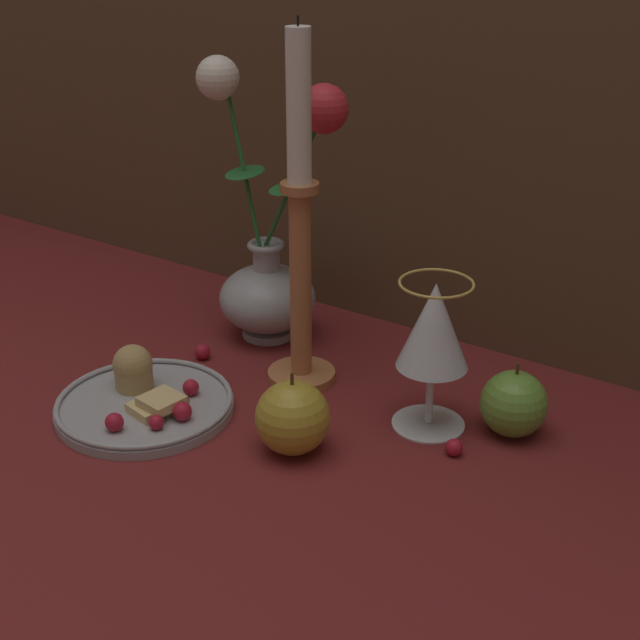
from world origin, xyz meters
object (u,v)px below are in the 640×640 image
object	(u,v)px
candlestick	(300,242)
apple_beside_vase	(293,418)
vase	(269,262)
wine_glass	(434,332)
plate_with_pastries	(144,398)
apple_near_glass	(514,404)

from	to	relation	value
candlestick	apple_beside_vase	world-z (taller)	candlestick
vase	wine_glass	bearing A→B (deg)	-15.92
wine_glass	apple_beside_vase	bearing A→B (deg)	-126.88
plate_with_pastries	apple_near_glass	xyz separation A→B (m)	(0.35, 0.18, 0.02)
plate_with_pastries	apple_near_glass	size ratio (longest dim) A/B	2.36
vase	candlestick	size ratio (longest dim) A/B	0.86
apple_beside_vase	plate_with_pastries	bearing A→B (deg)	-171.78
plate_with_pastries	apple_beside_vase	bearing A→B (deg)	8.22
plate_with_pastries	candlestick	xyz separation A→B (m)	(0.10, 0.15, 0.15)
plate_with_pastries	wine_glass	size ratio (longest dim) A/B	1.18
candlestick	wine_glass	bearing A→B (deg)	-2.21
plate_with_pastries	candlestick	world-z (taller)	candlestick
vase	apple_near_glass	world-z (taller)	vase
wine_glass	apple_near_glass	world-z (taller)	wine_glass
wine_glass	candlestick	size ratio (longest dim) A/B	0.41
vase	apple_near_glass	xyz separation A→B (m)	(0.34, -0.04, -0.07)
candlestick	apple_near_glass	bearing A→B (deg)	6.36
candlestick	apple_beside_vase	size ratio (longest dim) A/B	4.58
vase	apple_beside_vase	distance (m)	0.27
vase	wine_glass	xyz separation A→B (m)	(0.27, -0.08, 0.01)
vase	wine_glass	size ratio (longest dim) A/B	2.10
candlestick	vase	bearing A→B (deg)	144.56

